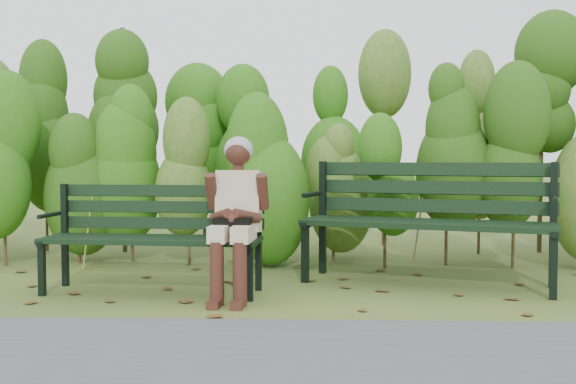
{
  "coord_description": "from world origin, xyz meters",
  "views": [
    {
      "loc": [
        0.2,
        -5.11,
        1.04
      ],
      "look_at": [
        0.0,
        0.35,
        0.75
      ],
      "focal_mm": 42.0,
      "sensor_mm": 36.0,
      "label": 1
    }
  ],
  "objects": [
    {
      "name": "ground",
      "position": [
        0.0,
        0.0,
        0.0
      ],
      "size": [
        80.0,
        80.0,
        0.0
      ],
      "primitive_type": "plane",
      "color": "#3B5325"
    },
    {
      "name": "hedge_band",
      "position": [
        0.0,
        1.86,
        1.26
      ],
      "size": [
        11.04,
        1.67,
        2.42
      ],
      "color": "#47381E",
      "rests_on": "ground"
    },
    {
      "name": "leaf_litter",
      "position": [
        0.11,
        -0.08,
        0.0
      ],
      "size": [
        5.87,
        2.1,
        0.01
      ],
      "color": "brown",
      "rests_on": "ground"
    },
    {
      "name": "bench_left",
      "position": [
        -1.01,
        0.01,
        0.48
      ],
      "size": [
        1.68,
        0.67,
        0.82
      ],
      "color": "black",
      "rests_on": "ground"
    },
    {
      "name": "bench_right",
      "position": [
        1.15,
        0.42,
        0.59
      ],
      "size": [
        2.09,
        1.25,
        1.0
      ],
      "color": "black",
      "rests_on": "ground"
    },
    {
      "name": "seated_woman",
      "position": [
        -0.36,
        -0.21,
        0.67
      ],
      "size": [
        0.48,
        0.7,
        1.19
      ],
      "color": "beige",
      "rests_on": "ground"
    }
  ]
}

